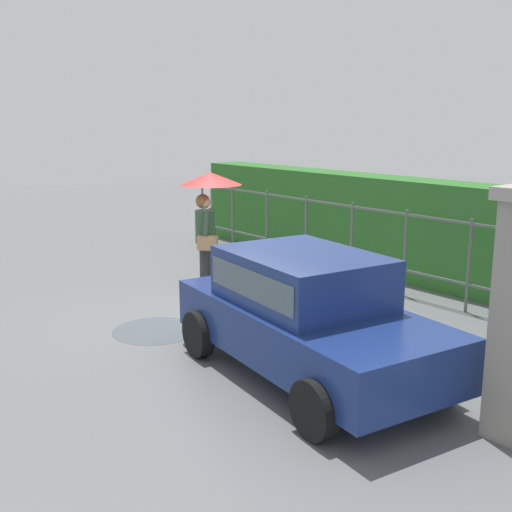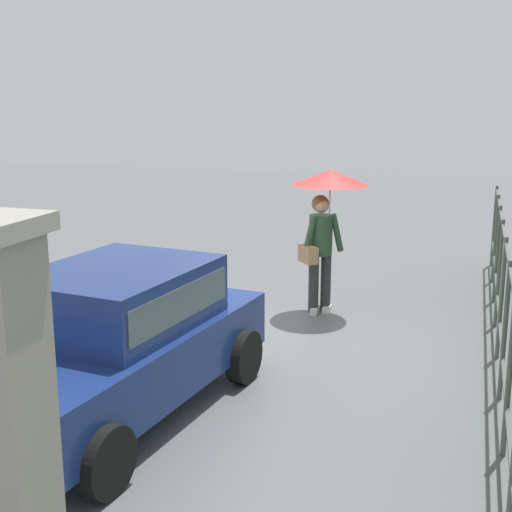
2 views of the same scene
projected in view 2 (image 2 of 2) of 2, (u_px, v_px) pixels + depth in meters
name	position (u px, v px, depth m)	size (l,w,h in m)	color
ground_plane	(262.00, 340.00, 9.15)	(40.00, 40.00, 0.00)	slate
car	(115.00, 335.00, 6.91)	(3.90, 2.25, 1.48)	navy
pedestrian	(326.00, 204.00, 9.96)	(1.08, 1.08, 2.10)	#333333
gate_pillar	(4.00, 399.00, 4.44)	(0.60, 0.60, 2.42)	gray
fence_section	(503.00, 307.00, 7.76)	(11.21, 0.05, 1.50)	#59605B
puddle_near	(167.00, 328.00, 9.61)	(1.26, 1.26, 0.00)	#4C545B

